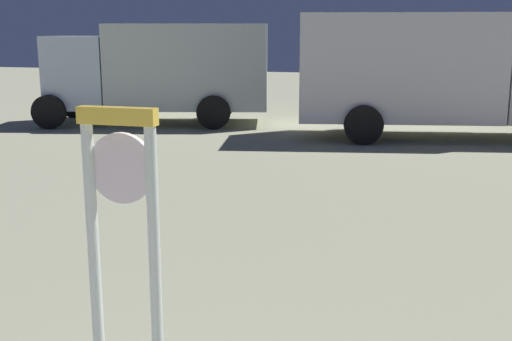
% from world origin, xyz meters
% --- Properties ---
extents(standing_clock, '(0.48, 0.11, 2.09)m').
position_xyz_m(standing_clock, '(-0.13, 2.77, 1.30)').
color(standing_clock, white).
rests_on(standing_clock, ground_plane).
extents(box_truck_near, '(7.06, 3.65, 2.96)m').
position_xyz_m(box_truck_near, '(1.27, 15.33, 1.62)').
color(box_truck_near, silver).
rests_on(box_truck_near, ground_plane).
extents(box_truck_far, '(6.66, 3.93, 2.75)m').
position_xyz_m(box_truck_far, '(-5.92, 15.79, 1.53)').
color(box_truck_far, silver).
rests_on(box_truck_far, ground_plane).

